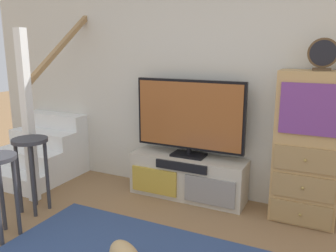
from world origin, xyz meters
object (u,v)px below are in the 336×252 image
Objects in this scene: side_cabinet at (307,149)px; desk_clock at (323,54)px; television at (189,116)px; bar_stool_far at (31,158)px; media_console at (187,177)px.

desk_clock is at bearing -15.30° from side_cabinet.
bar_stool_far is (-1.26, -0.99, -0.35)m from television.
side_cabinet is (1.18, -0.01, -0.20)m from television.
media_console is 1.81m from desk_clock.
bar_stool_far is at bearing -142.43° from media_console.
media_console is 4.56× the size of desk_clock.
desk_clock is (0.05, -0.02, 0.85)m from side_cabinet.
media_console is 1.62m from bar_stool_far.
side_cabinet reaches higher than television.
television is 1.64m from bar_stool_far.
television is 4.33× the size of desk_clock.
desk_clock reaches higher than media_console.
media_console is at bearing -90.00° from television.
desk_clock reaches higher than bar_stool_far.
bar_stool_far is (-1.26, -0.97, 0.32)m from media_console.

